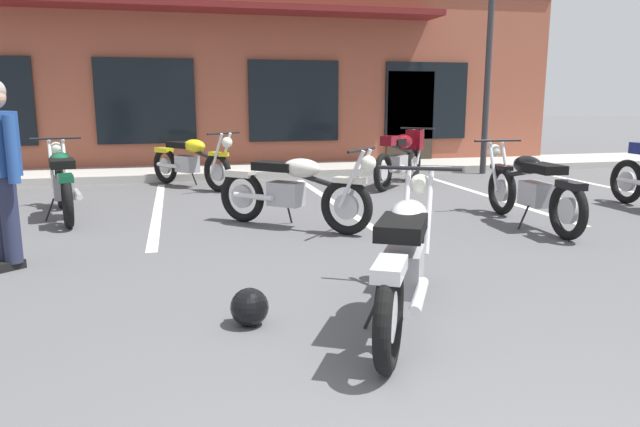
% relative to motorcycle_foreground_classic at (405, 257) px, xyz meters
% --- Properties ---
extents(ground_plane, '(80.00, 80.00, 0.00)m').
position_rel_motorcycle_foreground_classic_xyz_m(ground_plane, '(-0.49, 1.14, -0.46)').
color(ground_plane, '#515154').
extents(sidewalk_kerb, '(22.00, 1.80, 0.14)m').
position_rel_motorcycle_foreground_classic_xyz_m(sidewalk_kerb, '(-0.49, 8.33, -0.39)').
color(sidewalk_kerb, '#A8A59E').
rests_on(sidewalk_kerb, ground_plane).
extents(brick_storefront_building, '(15.21, 7.10, 4.05)m').
position_rel_motorcycle_foreground_classic_xyz_m(brick_storefront_building, '(-0.49, 12.09, 1.57)').
color(brick_storefront_building, brown).
rests_on(brick_storefront_building, ground_plane).
extents(painted_stall_lines, '(12.65, 4.80, 0.01)m').
position_rel_motorcycle_foreground_classic_xyz_m(painted_stall_lines, '(-0.49, 4.73, -0.46)').
color(painted_stall_lines, silver).
rests_on(painted_stall_lines, ground_plane).
extents(motorcycle_foreground_classic, '(1.26, 1.92, 0.98)m').
position_rel_motorcycle_foreground_classic_xyz_m(motorcycle_foreground_classic, '(0.00, 0.00, 0.00)').
color(motorcycle_foreground_classic, black).
rests_on(motorcycle_foreground_classic, ground_plane).
extents(motorcycle_red_sportbike, '(1.60, 1.70, 0.98)m').
position_rel_motorcycle_foreground_classic_xyz_m(motorcycle_red_sportbike, '(2.37, 6.10, 0.07)').
color(motorcycle_red_sportbike, black).
rests_on(motorcycle_red_sportbike, ground_plane).
extents(motorcycle_black_cruiser, '(1.69, 1.61, 0.98)m').
position_rel_motorcycle_foreground_classic_xyz_m(motorcycle_black_cruiser, '(-0.15, 3.11, 0.00)').
color(motorcycle_black_cruiser, black).
rests_on(motorcycle_black_cruiser, ground_plane).
extents(motorcycle_silver_naked, '(0.66, 2.11, 0.98)m').
position_rel_motorcycle_foreground_classic_xyz_m(motorcycle_silver_naked, '(2.64, 2.58, 0.00)').
color(motorcycle_silver_naked, black).
rests_on(motorcycle_silver_naked, ground_plane).
extents(motorcycle_blue_standard, '(0.86, 2.08, 0.98)m').
position_rel_motorcycle_foreground_classic_xyz_m(motorcycle_blue_standard, '(-2.89, 4.46, 0.00)').
color(motorcycle_blue_standard, black).
rests_on(motorcycle_blue_standard, ground_plane).
extents(motorcycle_orange_scrambler, '(1.45, 1.81, 0.98)m').
position_rel_motorcycle_foreground_classic_xyz_m(motorcycle_orange_scrambler, '(-1.23, 6.69, 0.00)').
color(motorcycle_orange_scrambler, black).
rests_on(motorcycle_orange_scrambler, ground_plane).
extents(helmet_on_pavement, '(0.26, 0.26, 0.26)m').
position_rel_motorcycle_foreground_classic_xyz_m(helmet_on_pavement, '(-1.03, 0.20, -0.33)').
color(helmet_on_pavement, black).
rests_on(helmet_on_pavement, ground_plane).
extents(parking_lot_lamp_post, '(0.24, 0.76, 4.79)m').
position_rel_motorcycle_foreground_classic_xyz_m(parking_lot_lamp_post, '(4.59, 7.12, 2.65)').
color(parking_lot_lamp_post, '#2D2D33').
rests_on(parking_lot_lamp_post, ground_plane).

